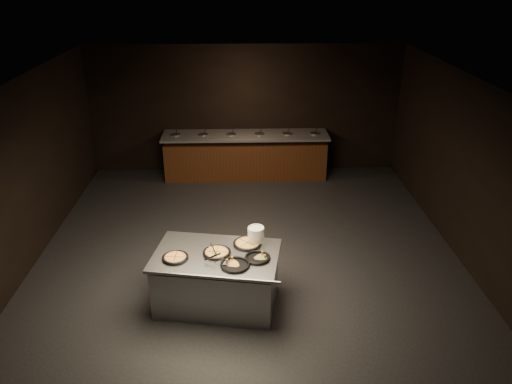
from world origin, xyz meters
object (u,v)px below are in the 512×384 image
at_px(serving_counter, 217,280).
at_px(plate_stack, 256,235).
at_px(pan_cheese_whole, 217,252).
at_px(pan_veggie_whole, 175,257).

relative_size(serving_counter, plate_stack, 7.64).
height_order(plate_stack, pan_cheese_whole, plate_stack).
height_order(serving_counter, pan_veggie_whole, pan_veggie_whole).
xyz_separation_m(serving_counter, pan_cheese_whole, (0.01, 0.02, 0.45)).
height_order(serving_counter, pan_cheese_whole, pan_cheese_whole).
bearing_deg(plate_stack, pan_veggie_whole, -160.64).
distance_m(pan_veggie_whole, pan_cheese_whole, 0.57).
distance_m(plate_stack, pan_cheese_whole, 0.62).
relative_size(serving_counter, pan_cheese_whole, 4.79).
bearing_deg(pan_cheese_whole, serving_counter, -128.09).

